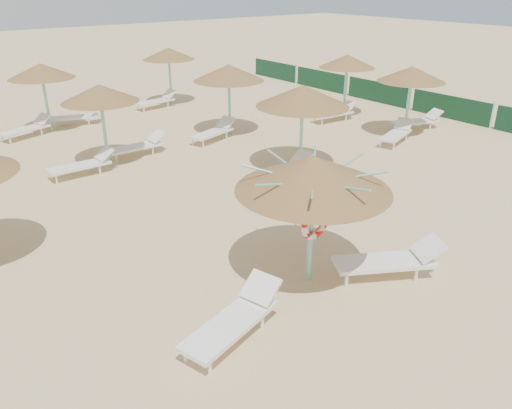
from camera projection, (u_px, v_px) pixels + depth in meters
ground at (310, 292)px, 9.87m from camera, size 120.00×120.00×0.00m
main_palapa at (314, 174)px, 9.32m from camera, size 2.99×2.99×2.68m
lounger_main_a at (235, 318)px, 8.52m from camera, size 2.23×1.21×0.78m
lounger_main_b at (391, 260)px, 10.25m from camera, size 2.25×1.68×0.81m
palapa_field at (158, 85)px, 17.11m from camera, size 19.89×13.42×2.72m
windbreak_fence at (379, 92)px, 24.60m from camera, size 0.08×19.84×1.10m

